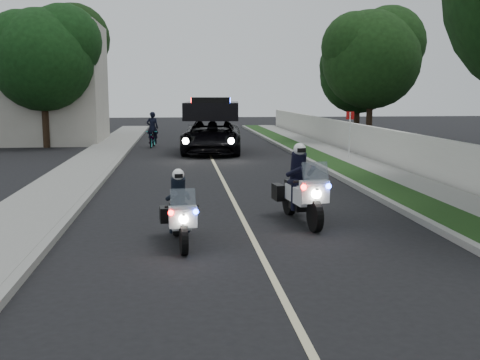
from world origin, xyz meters
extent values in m
plane|color=black|center=(0.00, 0.00, 0.00)|extent=(120.00, 120.00, 0.00)
cube|color=gray|center=(4.10, 10.00, 0.07)|extent=(0.20, 60.00, 0.15)
cube|color=#193814|center=(4.80, 10.00, 0.08)|extent=(1.20, 60.00, 0.16)
cube|color=gray|center=(6.10, 10.00, 0.08)|extent=(1.40, 60.00, 0.16)
cube|color=beige|center=(7.10, 10.00, 0.75)|extent=(0.22, 60.00, 1.50)
cube|color=gray|center=(-4.10, 10.00, 0.07)|extent=(0.20, 60.00, 0.15)
cube|color=gray|center=(-5.20, 10.00, 0.08)|extent=(2.00, 60.00, 0.16)
cube|color=#A8A396|center=(-10.00, 26.00, 3.50)|extent=(8.00, 6.00, 7.00)
cube|color=#BFB78C|center=(0.00, 10.00, 0.00)|extent=(0.12, 50.00, 0.01)
imported|color=black|center=(0.17, 19.26, 0.00)|extent=(3.44, 6.37, 2.97)
imported|color=black|center=(-2.92, 22.46, 0.00)|extent=(0.77, 1.80, 0.92)
imported|color=black|center=(-2.92, 22.46, 0.00)|extent=(0.68, 0.49, 1.75)
camera|label=1|loc=(-1.50, -9.05, 3.02)|focal=42.40mm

